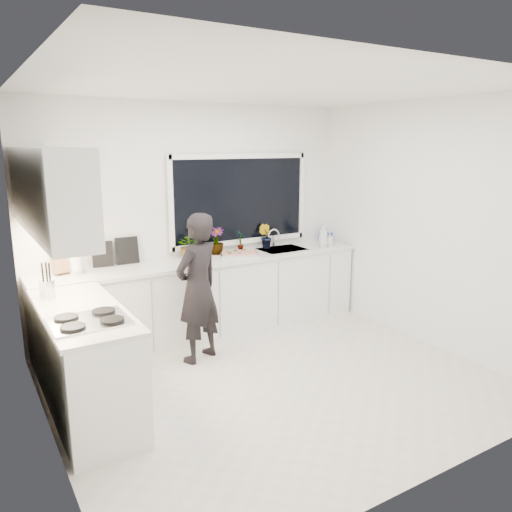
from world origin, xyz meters
TOP-DOWN VIEW (x-y plane):
  - floor at (0.00, 0.00)m, footprint 4.00×3.50m
  - wall_back at (0.00, 1.76)m, footprint 4.00×0.02m
  - wall_left at (-2.01, 0.00)m, footprint 0.02×3.50m
  - wall_right at (2.01, 0.00)m, footprint 0.02×3.50m
  - ceiling at (0.00, 0.00)m, footprint 4.00×3.50m
  - window at (0.60, 1.73)m, footprint 1.80×0.02m
  - base_cabinets_back at (0.00, 1.45)m, footprint 3.92×0.58m
  - base_cabinets_left at (-1.67, 0.35)m, footprint 0.58×1.60m
  - countertop_back at (0.00, 1.44)m, footprint 3.94×0.62m
  - countertop_left at (-1.67, 0.35)m, footprint 0.62×1.60m
  - upper_cabinets at (-1.79, 0.70)m, footprint 0.34×2.10m
  - sink at (1.05, 1.45)m, footprint 0.58×0.42m
  - faucet at (1.05, 1.65)m, footprint 0.03×0.03m
  - stovetop at (-1.69, -0.00)m, footprint 0.56×0.48m
  - person at (-0.41, 0.83)m, footprint 0.67×0.56m
  - pizza_tray at (0.40, 1.42)m, footprint 0.54×0.48m
  - pizza at (0.40, 1.42)m, footprint 0.49×0.43m
  - watering_can at (1.85, 1.61)m, footprint 0.18×0.18m
  - paper_towel_roll at (-1.45, 1.55)m, footprint 0.14×0.14m
  - knife_block at (-1.60, 1.59)m, footprint 0.15×0.13m
  - utensil_crock at (-1.85, 0.80)m, footprint 0.17×0.17m
  - picture_frame_large at (-1.14, 1.69)m, footprint 0.22×0.06m
  - picture_frame_small at (-0.87, 1.69)m, footprint 0.25×0.03m
  - herb_plants at (0.17, 1.61)m, footprint 1.30×0.28m
  - soap_bottles at (1.61, 1.30)m, footprint 0.25×0.16m

SIDE VIEW (x-z plane):
  - floor at x=0.00m, z-range -0.02..0.00m
  - base_cabinets_back at x=0.00m, z-range 0.00..0.88m
  - base_cabinets_left at x=-1.67m, z-range 0.00..0.88m
  - person at x=-0.41m, z-range 0.00..1.56m
  - sink at x=1.05m, z-range 0.80..0.94m
  - countertop_back at x=0.00m, z-range 0.88..0.92m
  - countertop_left at x=-1.67m, z-range 0.88..0.92m
  - stovetop at x=-1.69m, z-range 0.92..0.95m
  - pizza_tray at x=0.40m, z-range 0.92..0.95m
  - pizza at x=0.40m, z-range 0.95..0.96m
  - watering_can at x=1.85m, z-range 0.92..1.05m
  - utensil_crock at x=-1.85m, z-range 0.92..1.08m
  - faucet at x=1.05m, z-range 0.92..1.14m
  - knife_block at x=-1.60m, z-range 0.92..1.14m
  - paper_towel_roll at x=-1.45m, z-range 0.92..1.18m
  - soap_bottles at x=1.61m, z-range 0.91..1.21m
  - picture_frame_large at x=-1.14m, z-range 0.92..1.20m
  - picture_frame_small at x=-0.87m, z-range 0.92..1.22m
  - herb_plants at x=0.17m, z-range 0.91..1.23m
  - wall_back at x=0.00m, z-range 0.00..2.70m
  - wall_left at x=-2.01m, z-range 0.00..2.70m
  - wall_right at x=2.01m, z-range 0.00..2.70m
  - window at x=0.60m, z-range 1.05..2.05m
  - upper_cabinets at x=-1.79m, z-range 1.50..2.20m
  - ceiling at x=0.00m, z-range 2.70..2.72m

